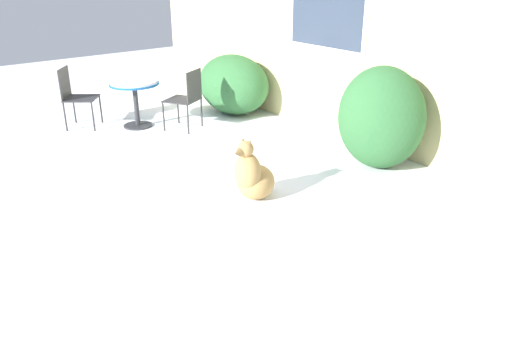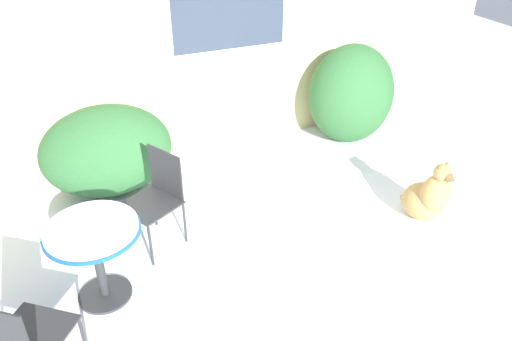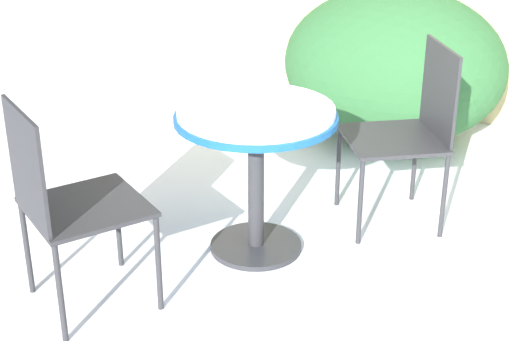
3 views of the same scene
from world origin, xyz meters
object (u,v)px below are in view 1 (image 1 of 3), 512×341
Objects in this scene: patio_table at (135,90)px; patio_chair_far_side at (75,95)px; patio_chair_near_table at (187,97)px; dog at (253,177)px.

patio_chair_far_side is (-0.55, -0.71, -0.07)m from patio_table.
dog is at bearing 45.21° from patio_chair_near_table.
patio_table is at bearing -77.21° from patio_chair_near_table.
dog is (3.12, -0.20, -0.32)m from patio_table.
patio_chair_near_table and patio_chair_far_side have the same top height.
patio_chair_far_side is 3.71m from dog.
patio_table is 0.90m from patio_chair_far_side.
dog is at bearing -3.69° from patio_table.
patio_table reaches higher than dog.
patio_table is 1.04× the size of dog.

